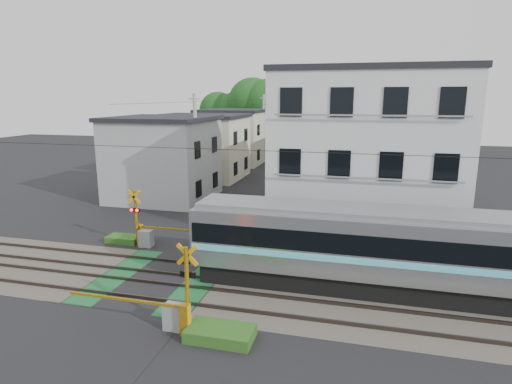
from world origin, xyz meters
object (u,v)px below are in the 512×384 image
(apartment_block, at_px, (366,152))
(crossing_signal_near, at_px, (176,311))
(crossing_signal_far, at_px, (145,233))
(pedestrian, at_px, (300,163))

(apartment_block, bearing_deg, crossing_signal_near, -114.22)
(crossing_signal_near, bearing_deg, crossing_signal_far, 125.29)
(crossing_signal_far, relative_size, pedestrian, 3.00)
(crossing_signal_far, bearing_deg, apartment_block, 27.78)
(apartment_block, bearing_deg, pedestrian, 109.08)
(crossing_signal_far, height_order, apartment_block, apartment_block)
(apartment_block, height_order, pedestrian, apartment_block)
(crossing_signal_far, distance_m, pedestrian, 25.75)
(pedestrian, bearing_deg, apartment_block, 125.67)
(crossing_signal_near, xyz_separation_m, apartment_block, (5.91, 13.15, 3.94))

